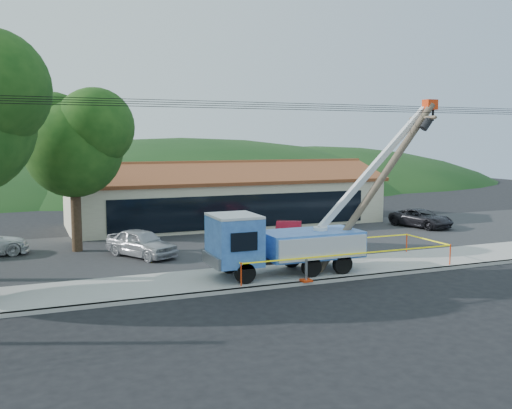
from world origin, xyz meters
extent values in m
plane|color=black|center=(0.00, 0.00, 0.00)|extent=(120.00, 120.00, 0.00)
cube|color=#A5A09A|center=(0.00, 2.10, 0.07)|extent=(60.00, 0.25, 0.15)
cube|color=#A5A09A|center=(0.00, 4.00, 0.07)|extent=(60.00, 4.00, 0.15)
cube|color=#28282B|center=(0.00, 12.00, 0.05)|extent=(60.00, 12.00, 0.10)
cube|color=beige|center=(4.00, 20.00, 1.70)|extent=(22.00, 8.00, 3.40)
cube|color=black|center=(4.00, 15.98, 1.43)|extent=(18.04, 0.08, 2.21)
cube|color=brown|center=(4.00, 18.00, 3.90)|extent=(22.50, 4.53, 1.52)
cube|color=brown|center=(4.00, 22.00, 3.90)|extent=(22.50, 4.53, 1.52)
cube|color=brown|center=(4.00, 20.00, 4.55)|extent=(22.50, 0.30, 0.25)
cylinder|color=#332316|center=(-7.00, 13.00, 2.09)|extent=(0.56, 0.56, 4.18)
sphere|color=#153D10|center=(-7.00, 13.00, 5.70)|extent=(5.25, 5.25, 5.25)
sphere|color=#153D10|center=(-8.05, 13.70, 6.65)|extent=(4.20, 4.20, 4.20)
sphere|color=#153D10|center=(-5.95, 12.30, 6.84)|extent=(4.20, 4.20, 4.20)
ellipsoid|color=#123413|center=(10.00, 55.00, 0.00)|extent=(89.60, 64.00, 32.00)
ellipsoid|color=#123413|center=(30.00, 55.00, 0.00)|extent=(72.80, 52.00, 26.00)
cylinder|color=black|center=(0.00, 3.10, 7.47)|extent=(60.00, 0.02, 0.02)
cylinder|color=black|center=(0.00, 3.60, 7.59)|extent=(60.00, 0.02, 0.02)
cylinder|color=black|center=(0.00, 4.10, 7.71)|extent=(60.00, 0.02, 0.02)
cylinder|color=black|center=(0.00, 4.50, 7.83)|extent=(60.00, 0.02, 0.02)
cylinder|color=black|center=(-1.09, 2.74, 0.59)|extent=(0.89, 0.30, 0.89)
cylinder|color=black|center=(-1.09, 4.81, 0.59)|extent=(0.89, 0.30, 0.89)
cylinder|color=black|center=(2.06, 2.74, 0.59)|extent=(0.89, 0.30, 0.89)
cylinder|color=black|center=(2.06, 4.81, 0.59)|extent=(0.89, 0.30, 0.89)
cylinder|color=black|center=(3.64, 2.74, 0.59)|extent=(0.89, 0.30, 0.89)
cylinder|color=black|center=(3.64, 4.81, 0.59)|extent=(0.89, 0.30, 0.89)
cube|color=black|center=(1.47, 3.78, 0.84)|extent=(6.50, 0.98, 0.25)
cube|color=#335EB5|center=(-1.19, 3.78, 1.82)|extent=(1.97, 2.36, 2.07)
cube|color=silver|center=(-1.19, 3.78, 2.91)|extent=(1.97, 2.36, 0.12)
cube|color=black|center=(-2.13, 3.78, 1.97)|extent=(0.08, 1.77, 0.89)
cube|color=gray|center=(-2.22, 3.78, 1.03)|extent=(0.15, 2.27, 0.49)
cube|color=#335EB5|center=(2.55, 3.78, 1.43)|extent=(4.53, 2.36, 1.18)
cylinder|color=silver|center=(3.04, 3.78, 1.87)|extent=(0.69, 0.69, 0.59)
cube|color=silver|center=(5.97, 3.78, 4.99)|extent=(6.03, 0.28, 5.95)
cube|color=gray|center=(6.26, 3.78, 5.24)|extent=(3.63, 0.18, 3.58)
cube|color=red|center=(8.89, 3.58, 7.87)|extent=(0.59, 0.49, 0.49)
cube|color=red|center=(1.47, 2.10, 0.19)|extent=(0.44, 0.44, 0.08)
cube|color=red|center=(4.03, 5.45, 0.19)|extent=(0.44, 0.44, 0.08)
cylinder|color=brown|center=(5.83, 3.43, 4.01)|extent=(6.38, 0.34, 7.93)
cube|color=brown|center=(8.36, 3.43, 7.21)|extent=(0.18, 1.90, 0.18)
cylinder|color=black|center=(8.15, 3.96, 6.89)|extent=(0.62, 0.38, 0.65)
cylinder|color=black|center=(8.15, 2.90, 6.89)|extent=(0.62, 0.38, 0.65)
cylinder|color=red|center=(-1.40, 2.40, 0.65)|extent=(0.06, 0.06, 1.00)
cylinder|color=red|center=(9.44, 2.40, 0.65)|extent=(0.06, 0.06, 1.00)
cylinder|color=red|center=(9.44, 5.79, 0.65)|extent=(0.06, 0.06, 1.00)
cylinder|color=red|center=(-1.40, 5.79, 0.65)|extent=(0.06, 0.06, 1.00)
cube|color=yellow|center=(4.02, 2.40, 1.10)|extent=(10.84, 0.01, 0.06)
cube|color=yellow|center=(9.44, 4.09, 1.10)|extent=(0.01, 3.39, 0.06)
cube|color=yellow|center=(4.02, 5.79, 1.10)|extent=(10.84, 0.01, 0.06)
cube|color=yellow|center=(-1.40, 4.09, 1.10)|extent=(0.01, 3.39, 0.06)
imported|color=#ACADB3|center=(-4.02, 10.17, 0.00)|extent=(3.61, 4.55, 1.45)
imported|color=maroon|center=(4.45, 10.12, 0.00)|extent=(3.22, 4.36, 1.37)
imported|color=black|center=(16.00, 12.88, 0.00)|extent=(3.16, 4.90, 1.25)
camera|label=1|loc=(-9.53, -19.18, 6.20)|focal=40.00mm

